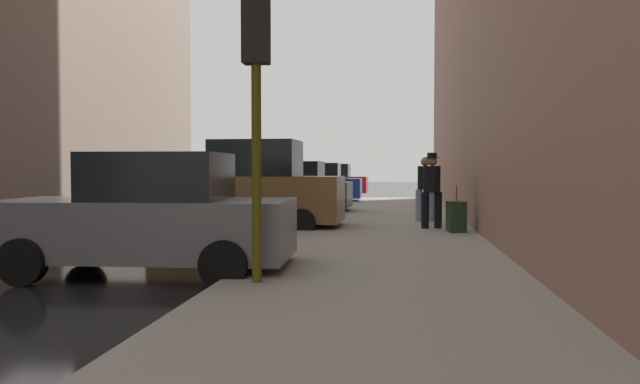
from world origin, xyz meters
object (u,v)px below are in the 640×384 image
(parked_bronze_suv, at_px, (250,190))
(traffic_light, at_px, (256,71))
(fire_hydrant, at_px, (332,207))
(parked_blue_sedan, at_px, (314,184))
(rolling_suitcase, at_px, (456,217))
(pedestrian_in_jeans, at_px, (425,186))
(pedestrian_with_fedora, at_px, (432,186))
(parked_gray_coupe, at_px, (149,218))
(parked_dark_green_sedan, at_px, (289,189))
(parked_red_hatchback, at_px, (329,182))

(parked_bronze_suv, distance_m, traffic_light, 7.89)
(fire_hydrant, relative_size, traffic_light, 0.20)
(parked_blue_sedan, xyz_separation_m, rolling_suitcase, (4.90, -13.10, -0.36))
(pedestrian_in_jeans, xyz_separation_m, rolling_suitcase, (0.56, -2.65, -0.61))
(parked_bronze_suv, distance_m, rolling_suitcase, 5.02)
(parked_blue_sedan, relative_size, pedestrian_with_fedora, 2.37)
(fire_hydrant, relative_size, pedestrian_in_jeans, 0.41)
(pedestrian_with_fedora, xyz_separation_m, rolling_suitcase, (0.50, -0.77, -0.65))
(parked_gray_coupe, bearing_deg, parked_dark_green_sedan, 90.00)
(parked_blue_sedan, distance_m, pedestrian_in_jeans, 11.32)
(parked_gray_coupe, distance_m, rolling_suitcase, 7.31)
(fire_hydrant, height_order, rolling_suitcase, rolling_suitcase)
(parked_bronze_suv, height_order, traffic_light, traffic_light)
(pedestrian_with_fedora, relative_size, rolling_suitcase, 1.71)
(traffic_light, bearing_deg, parked_red_hatchback, 94.16)
(parked_bronze_suv, relative_size, rolling_suitcase, 4.46)
(parked_gray_coupe, height_order, fire_hydrant, parked_gray_coupe)
(traffic_light, bearing_deg, pedestrian_in_jeans, 74.87)
(parked_blue_sedan, relative_size, pedestrian_in_jeans, 2.46)
(parked_gray_coupe, xyz_separation_m, parked_bronze_suv, (-0.00, 6.35, 0.18))
(traffic_light, xyz_separation_m, pedestrian_in_jeans, (2.48, 9.19, -1.65))
(parked_gray_coupe, relative_size, pedestrian_in_jeans, 2.50)
(parked_bronze_suv, distance_m, fire_hydrant, 2.88)
(pedestrian_with_fedora, xyz_separation_m, pedestrian_in_jeans, (-0.07, 1.88, -0.03))
(parked_gray_coupe, relative_size, fire_hydrant, 6.06)
(parked_bronze_suv, relative_size, pedestrian_with_fedora, 2.61)
(parked_red_hatchback, bearing_deg, parked_dark_green_sedan, -90.00)
(parked_bronze_suv, bearing_deg, traffic_light, -76.07)
(parked_gray_coupe, height_order, pedestrian_with_fedora, pedestrian_with_fedora)
(parked_gray_coupe, distance_m, parked_blue_sedan, 18.51)
(parked_blue_sedan, height_order, parked_red_hatchback, same)
(traffic_light, height_order, rolling_suitcase, traffic_light)
(parked_red_hatchback, relative_size, rolling_suitcase, 4.07)
(parked_gray_coupe, xyz_separation_m, parked_red_hatchback, (0.00, 24.39, 0.00))
(parked_bronze_suv, height_order, parked_blue_sedan, parked_bronze_suv)
(parked_dark_green_sedan, distance_m, parked_red_hatchback, 12.45)
(parked_blue_sedan, xyz_separation_m, pedestrian_with_fedora, (4.40, -12.33, 0.29))
(parked_gray_coupe, bearing_deg, parked_blue_sedan, 90.00)
(parked_bronze_suv, relative_size, pedestrian_in_jeans, 2.71)
(traffic_light, distance_m, pedestrian_with_fedora, 7.90)
(parked_gray_coupe, xyz_separation_m, parked_blue_sedan, (0.00, 18.51, 0.00))
(fire_hydrant, height_order, pedestrian_with_fedora, pedestrian_with_fedora)
(parked_gray_coupe, bearing_deg, fire_hydrant, 78.05)
(parked_red_hatchback, relative_size, traffic_light, 1.17)
(parked_gray_coupe, distance_m, parked_red_hatchback, 24.39)
(parked_gray_coupe, bearing_deg, parked_red_hatchback, 90.00)
(parked_gray_coupe, height_order, parked_bronze_suv, parked_bronze_suv)
(parked_bronze_suv, bearing_deg, fire_hydrant, 50.38)
(parked_gray_coupe, xyz_separation_m, rolling_suitcase, (4.90, 5.41, -0.36))
(parked_bronze_suv, relative_size, parked_dark_green_sedan, 1.09)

